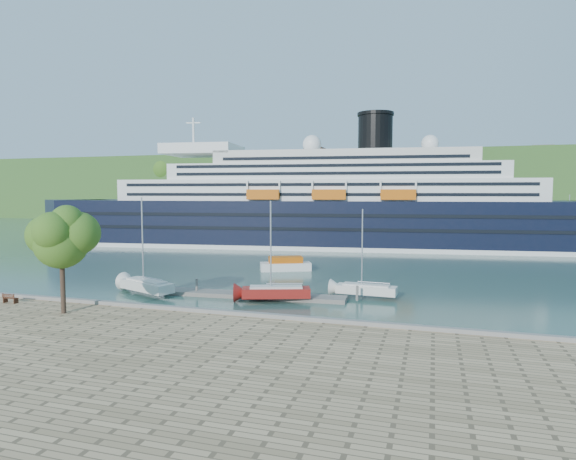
# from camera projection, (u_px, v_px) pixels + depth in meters

# --- Properties ---
(ground) EXTENTS (400.00, 400.00, 0.00)m
(ground) POSITION_uv_depth(u_px,v_px,m) (162.00, 320.00, 39.61)
(ground) COLOR #335B51
(ground) RESTS_ON ground
(far_hillside) EXTENTS (400.00, 50.00, 24.00)m
(far_hillside) POSITION_uv_depth(u_px,v_px,m) (374.00, 188.00, 176.97)
(far_hillside) COLOR #356126
(far_hillside) RESTS_ON ground
(quay_coping) EXTENTS (220.00, 0.50, 0.30)m
(quay_coping) POSITION_uv_depth(u_px,v_px,m) (161.00, 307.00, 39.33)
(quay_coping) COLOR slate
(quay_coping) RESTS_ON promenade
(cruise_ship) EXTENTS (114.37, 30.13, 25.42)m
(cruise_ship) POSITION_uv_depth(u_px,v_px,m) (312.00, 181.00, 92.60)
(cruise_ship) COLOR black
(cruise_ship) RESTS_ON ground
(park_bench) EXTENTS (1.42, 0.60, 0.90)m
(park_bench) POSITION_uv_depth(u_px,v_px,m) (11.00, 298.00, 41.41)
(park_bench) COLOR #4E2716
(park_bench) RESTS_ON promenade
(promenade_tree) EXTENTS (5.56, 5.56, 9.21)m
(promenade_tree) POSITION_uv_depth(u_px,v_px,m) (62.00, 255.00, 37.63)
(promenade_tree) COLOR #305B18
(promenade_tree) RESTS_ON promenade
(floating_pontoon) EXTENTS (18.63, 3.45, 0.41)m
(floating_pontoon) POSITION_uv_depth(u_px,v_px,m) (254.00, 295.00, 48.20)
(floating_pontoon) COLOR gray
(floating_pontoon) RESTS_ON ground
(sailboat_white_near) EXTENTS (7.64, 4.66, 9.57)m
(sailboat_white_near) POSITION_uv_depth(u_px,v_px,m) (146.00, 249.00, 48.86)
(sailboat_white_near) COLOR silver
(sailboat_white_near) RESTS_ON ground
(sailboat_red) EXTENTS (7.44, 4.20, 9.28)m
(sailboat_red) POSITION_uv_depth(u_px,v_px,m) (276.00, 254.00, 45.78)
(sailboat_red) COLOR maroon
(sailboat_red) RESTS_ON ground
(sailboat_white_far) EXTENTS (6.65, 2.19, 8.46)m
(sailboat_white_far) POSITION_uv_depth(u_px,v_px,m) (367.00, 256.00, 47.48)
(sailboat_white_far) COLOR silver
(sailboat_white_far) RESTS_ON ground
(tender_launch) EXTENTS (7.18, 4.91, 1.88)m
(tender_launch) POSITION_uv_depth(u_px,v_px,m) (286.00, 264.00, 64.72)
(tender_launch) COLOR #C7570B
(tender_launch) RESTS_ON ground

